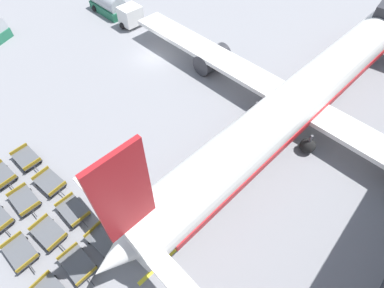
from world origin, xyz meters
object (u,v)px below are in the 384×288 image
(baggage_dolly_row_mid_b_col_c, at_px, (73,211))
(baggage_dolly_row_mid_b_col_d, at_px, (105,240))
(baggage_dolly_row_near_col_c, at_px, (21,253))
(baggage_dolly_row_mid_b_col_b, at_px, (50,183))
(baggage_dolly_row_mid_a_col_d, at_px, (78,265))
(baggage_dolly_row_mid_a_col_a, at_px, (1,176))
(fuel_tanker_secondary, at_px, (113,6))
(baggage_dolly_row_mid_b_col_a, at_px, (27,158))
(baggage_dolly_row_mid_a_col_c, at_px, (49,233))
(baggage_dolly_row_mid_a_col_b, at_px, (25,201))
(airplane, at_px, (308,92))

(baggage_dolly_row_mid_b_col_c, relative_size, baggage_dolly_row_mid_b_col_d, 0.99)
(baggage_dolly_row_near_col_c, distance_m, baggage_dolly_row_mid_b_col_c, 4.27)
(baggage_dolly_row_mid_b_col_b, bearing_deg, baggage_dolly_row_mid_b_col_d, -0.38)
(baggage_dolly_row_mid_a_col_d, distance_m, baggage_dolly_row_mid_b_col_b, 7.55)
(baggage_dolly_row_mid_a_col_a, bearing_deg, fuel_tanker_secondary, 121.84)
(baggage_dolly_row_mid_a_col_a, xyz_separation_m, baggage_dolly_row_mid_a_col_d, (10.79, 0.02, 0.00))
(fuel_tanker_secondary, relative_size, baggage_dolly_row_mid_a_col_a, 3.01)
(baggage_dolly_row_mid_a_col_a, bearing_deg, baggage_dolly_row_mid_b_col_a, 92.01)
(baggage_dolly_row_mid_a_col_c, xyz_separation_m, baggage_dolly_row_mid_b_col_d, (3.41, 2.34, 0.00))
(baggage_dolly_row_mid_b_col_a, height_order, baggage_dolly_row_mid_b_col_d, same)
(baggage_dolly_row_mid_a_col_a, xyz_separation_m, baggage_dolly_row_mid_b_col_c, (7.16, 2.12, 0.00))
(baggage_dolly_row_mid_a_col_a, distance_m, baggage_dolly_row_mid_a_col_b, 3.59)
(baggage_dolly_row_mid_b_col_d, bearing_deg, baggage_dolly_row_near_col_c, -129.56)
(baggage_dolly_row_mid_a_col_b, relative_size, baggage_dolly_row_mid_a_col_d, 1.00)
(fuel_tanker_secondary, xyz_separation_m, baggage_dolly_row_mid_a_col_d, (25.48, -23.63, -0.84))
(baggage_dolly_row_near_col_c, height_order, baggage_dolly_row_mid_b_col_d, same)
(baggage_dolly_row_mid_a_col_c, bearing_deg, baggage_dolly_row_mid_a_col_a, 179.36)
(airplane, height_order, baggage_dolly_row_mid_a_col_b, airplane)
(fuel_tanker_secondary, xyz_separation_m, baggage_dolly_row_mid_a_col_c, (22.06, -23.73, -0.84))
(baggage_dolly_row_mid_a_col_c, bearing_deg, baggage_dolly_row_mid_b_col_b, 147.64)
(fuel_tanker_secondary, distance_m, baggage_dolly_row_mid_b_col_d, 33.27)
(baggage_dolly_row_mid_b_col_b, bearing_deg, baggage_dolly_row_mid_a_col_a, -147.37)
(fuel_tanker_secondary, bearing_deg, baggage_dolly_row_mid_b_col_c, -44.58)
(airplane, bearing_deg, baggage_dolly_row_mid_a_col_c, -107.46)
(baggage_dolly_row_mid_a_col_b, xyz_separation_m, baggage_dolly_row_mid_a_col_c, (3.78, -0.18, 0.00))
(baggage_dolly_row_mid_b_col_a, bearing_deg, baggage_dolly_row_mid_b_col_b, 0.14)
(baggage_dolly_row_mid_a_col_b, relative_size, baggage_dolly_row_mid_b_col_c, 1.00)
(baggage_dolly_row_near_col_c, xyz_separation_m, baggage_dolly_row_mid_b_col_b, (-3.54, 4.46, 0.00))
(baggage_dolly_row_mid_b_col_a, bearing_deg, baggage_dolly_row_mid_b_col_c, -1.39)
(baggage_dolly_row_mid_a_col_d, bearing_deg, baggage_dolly_row_mid_b_col_a, 168.18)
(baggage_dolly_row_mid_b_col_d, bearing_deg, airplane, 79.38)
(baggage_dolly_row_mid_a_col_a, height_order, baggage_dolly_row_mid_b_col_b, same)
(baggage_dolly_row_mid_b_col_a, bearing_deg, baggage_dolly_row_mid_a_col_b, -30.91)
(baggage_dolly_row_mid_a_col_c, distance_m, baggage_dolly_row_mid_a_col_d, 3.42)
(baggage_dolly_row_mid_b_col_c, bearing_deg, baggage_dolly_row_mid_b_col_d, 2.16)
(baggage_dolly_row_mid_a_col_d, bearing_deg, baggage_dolly_row_mid_a_col_b, 179.40)
(baggage_dolly_row_mid_b_col_a, distance_m, baggage_dolly_row_mid_b_col_d, 10.87)
(baggage_dolly_row_mid_b_col_c, height_order, baggage_dolly_row_mid_b_col_d, same)
(baggage_dolly_row_mid_a_col_d, height_order, baggage_dolly_row_mid_b_col_b, same)
(baggage_dolly_row_mid_a_col_a, xyz_separation_m, baggage_dolly_row_mid_b_col_b, (3.60, 2.31, 0.00))
(baggage_dolly_row_mid_a_col_c, height_order, baggage_dolly_row_mid_b_col_d, same)
(baggage_dolly_row_mid_b_col_b, bearing_deg, baggage_dolly_row_mid_b_col_a, -179.86)
(baggage_dolly_row_near_col_c, distance_m, baggage_dolly_row_mid_a_col_b, 4.20)
(baggage_dolly_row_mid_a_col_b, distance_m, baggage_dolly_row_mid_b_col_b, 2.21)
(airplane, distance_m, baggage_dolly_row_mid_a_col_a, 27.71)
(baggage_dolly_row_near_col_c, relative_size, baggage_dolly_row_mid_b_col_c, 1.00)
(fuel_tanker_secondary, distance_m, baggage_dolly_row_mid_a_col_c, 32.41)
(airplane, xyz_separation_m, baggage_dolly_row_mid_a_col_d, (-3.94, -23.32, -2.41))
(baggage_dolly_row_mid_a_col_a, height_order, baggage_dolly_row_mid_b_col_d, same)
(fuel_tanker_secondary, distance_m, baggage_dolly_row_mid_a_col_b, 29.83)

